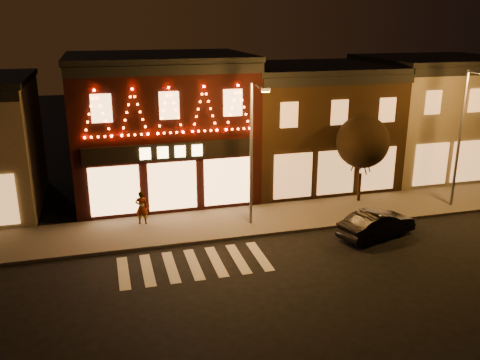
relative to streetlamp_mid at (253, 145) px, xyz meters
name	(u,v)px	position (x,y,z in m)	size (l,w,h in m)	color
ground	(214,313)	(-3.66, -7.32, -4.34)	(120.00, 120.00, 0.00)	black
sidewalk_far	(218,224)	(-1.66, 0.68, -4.27)	(44.00, 4.00, 0.15)	#47423D
building_pulp	(161,126)	(-3.66, 6.66, -0.18)	(10.20, 8.34, 8.30)	black
building_right_a	(310,124)	(5.84, 6.67, -0.58)	(9.20, 8.28, 7.50)	#382413
building_right_b	(432,115)	(14.84, 6.67, -0.43)	(9.20, 8.28, 7.80)	#675C49
streetlamp_mid	(253,145)	(0.00, 0.00, 0.00)	(0.54, 1.64, 7.14)	#59595E
streetlamp_right	(463,129)	(11.64, -0.46, 0.22)	(0.48, 1.72, 7.51)	#59595E
tree_right	(363,142)	(6.96, 1.81, -0.72)	(2.97, 2.97, 4.96)	black
dark_sedan	(377,224)	(5.45, -2.82, -3.67)	(1.42, 4.08, 1.34)	black
pedestrian	(142,207)	(-5.42, 1.59, -3.31)	(0.64, 0.42, 1.75)	gray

